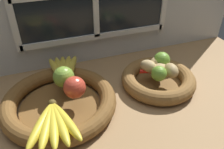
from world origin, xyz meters
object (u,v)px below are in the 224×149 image
Objects in this scene: banana_bunch_front at (53,123)px; potato_large at (160,69)px; apple_green_back at (64,77)px; apple_red_right at (75,87)px; fruit_bowl_right at (158,79)px; lime_near at (159,74)px; lime_far at (162,60)px; potato_back at (159,62)px; banana_bunch_back at (64,69)px; potato_oblong at (148,66)px; chili_pepper at (158,72)px; fruit_bowl_left at (60,102)px; potato_small at (171,70)px.

potato_large is at bearing 18.01° from banana_bunch_front.
apple_red_right is at bearing -71.72° from apple_green_back.
apple_red_right is (-33.06, -2.35, 6.62)cm from fruit_bowl_right.
banana_bunch_front is 40.65cm from lime_near.
banana_bunch_front is at bearing -158.88° from lime_far.
potato_back is at bearing 65.56° from fruit_bowl_right.
apple_green_back is 0.38× the size of banana_bunch_back.
chili_pepper is at bearing -42.16° from potato_oblong.
apple_red_right is at bearing -170.44° from potato_oblong.
fruit_bowl_left is at bearing -157.68° from chili_pepper.
apple_red_right is 30.66cm from lime_near.
fruit_bowl_left is 40.89cm from potato_back.
potato_back is (37.28, -0.53, -1.35)cm from apple_green_back.
banana_bunch_back reaches higher than fruit_bowl_left.
apple_red_right is 30.10cm from potato_oblong.
fruit_bowl_right is at bearing -21.02° from banana_bunch_back.
potato_oblong is at bearing 98.65° from lime_near.
lime_near reaches higher than potato_large.
banana_bunch_back is at bearing 73.68° from banana_bunch_front.
lime_near is at bearing -96.02° from chili_pepper.
banana_bunch_front is at bearing -104.04° from fruit_bowl_left.
fruit_bowl_left is 14.69cm from banana_bunch_front.
banana_bunch_front is at bearing -161.99° from fruit_bowl_right.
banana_bunch_back is (7.81, 26.67, -0.02)cm from banana_bunch_front.
potato_small is at bearing 13.26° from banana_bunch_front.
apple_red_right is 32.80cm from chili_pepper.
banana_bunch_back is 36.02cm from chili_pepper.
banana_bunch_front is 47.94cm from lime_far.
potato_oblong reaches higher than fruit_bowl_left.
potato_small is at bearing -23.49° from banana_bunch_back.
lime_far is (5.30, 7.33, 0.44)cm from lime_near.
apple_green_back is 35.74cm from potato_large.
lime_far is (6.26, 1.02, 0.88)cm from potato_oblong.
fruit_bowl_left and fruit_bowl_right have the same top height.
potato_large is at bearing 0.00° from fruit_bowl_left.
banana_bunch_front is 2.89× the size of potato_oblong.
chili_pepper reaches higher than fruit_bowl_left.
lime_near is (39.39, 9.93, 1.39)cm from banana_bunch_front.
potato_oblong is (29.66, 4.99, -1.31)cm from apple_red_right.
lime_near is (-2.44, -3.67, 5.75)cm from fruit_bowl_right.
banana_bunch_back is at bearing 71.37° from fruit_bowl_left.
lime_near is at bearing -14.23° from apple_green_back.
banana_bunch_front is 1.41× the size of chili_pepper.
potato_oblong is 5.51cm from potato_back.
chili_pepper is (32.59, 2.34, -2.88)cm from apple_red_right.
fruit_bowl_left is at bearing 175.83° from potato_small.
potato_small is 1.08× the size of lime_far.
potato_small reaches higher than fruit_bowl_right.
lime_near is (-5.47, -0.64, 0.29)cm from potato_small.
apple_green_back is at bearing -99.19° from banana_bunch_back.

